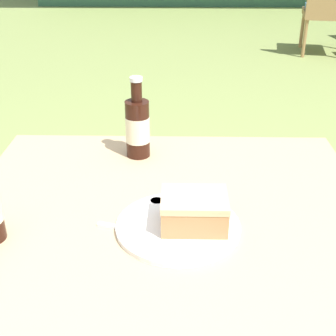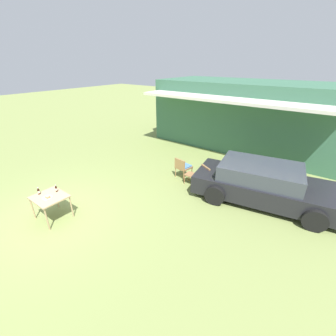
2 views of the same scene
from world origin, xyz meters
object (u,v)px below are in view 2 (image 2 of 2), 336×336
at_px(wicker_chair_plain, 209,174).
at_px(wicker_chair_cushioned, 183,166).
at_px(garden_side_table, 192,176).
at_px(patio_table, 50,199).
at_px(cola_bottle_near, 56,189).
at_px(cola_bottle_far, 39,192).
at_px(cake_on_plate, 48,197).
at_px(parked_car, 263,184).

bearing_deg(wicker_chair_plain, wicker_chair_cushioned, 27.66).
height_order(wicker_chair_cushioned, garden_side_table, wicker_chair_cushioned).
bearing_deg(patio_table, wicker_chair_cushioned, 69.76).
distance_m(wicker_chair_plain, cola_bottle_near, 4.85).
bearing_deg(cola_bottle_far, cake_on_plate, 6.04).
bearing_deg(cola_bottle_far, patio_table, 16.68).
relative_size(wicker_chair_cushioned, wicker_chair_plain, 1.00).
xyz_separation_m(wicker_chair_plain, garden_side_table, (-0.55, -0.22, -0.13)).
relative_size(parked_car, cola_bottle_far, 21.87).
xyz_separation_m(parked_car, cake_on_plate, (-4.40, -4.51, 0.14)).
bearing_deg(wicker_chair_cushioned, parked_car, -166.41).
bearing_deg(cake_on_plate, parked_car, 45.71).
distance_m(parked_car, patio_table, 6.29).
xyz_separation_m(garden_side_table, patio_table, (-2.12, -4.03, 0.31)).
bearing_deg(cake_on_plate, cola_bottle_far, -173.96).
relative_size(wicker_chair_plain, cake_on_plate, 3.26).
relative_size(garden_side_table, cola_bottle_near, 2.37).
distance_m(garden_side_table, cola_bottle_far, 4.82).
height_order(wicker_chair_plain, cola_bottle_near, cola_bottle_near).
relative_size(parked_car, wicker_chair_plain, 5.69).
height_order(cola_bottle_near, cola_bottle_far, same).
bearing_deg(garden_side_table, wicker_chair_plain, 22.06).
relative_size(parked_car, patio_table, 5.20).
bearing_deg(cola_bottle_near, patio_table, -73.30).
relative_size(garden_side_table, cake_on_plate, 2.01).
height_order(parked_car, cola_bottle_far, parked_car).
height_order(wicker_chair_plain, patio_table, wicker_chair_plain).
bearing_deg(wicker_chair_cushioned, wicker_chair_plain, -170.92).
xyz_separation_m(garden_side_table, cake_on_plate, (-2.08, -4.09, 0.40)).
xyz_separation_m(wicker_chair_plain, patio_table, (-2.67, -4.25, 0.18)).
relative_size(cake_on_plate, cola_bottle_far, 1.18).
bearing_deg(patio_table, parked_car, 45.06).
xyz_separation_m(wicker_chair_cushioned, wicker_chair_plain, (1.10, -0.01, -0.00)).
bearing_deg(garden_side_table, wicker_chair_cushioned, 157.03).
relative_size(wicker_chair_cushioned, cola_bottle_far, 3.84).
relative_size(garden_side_table, patio_table, 0.56).
distance_m(wicker_chair_plain, patio_table, 5.02).
distance_m(wicker_chair_cushioned, cola_bottle_near, 4.33).
relative_size(patio_table, cola_bottle_far, 4.20).
distance_m(wicker_chair_cushioned, cake_on_plate, 4.59).
xyz_separation_m(patio_table, cola_bottle_near, (-0.08, 0.27, 0.15)).
relative_size(wicker_chair_plain, garden_side_table, 1.62).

